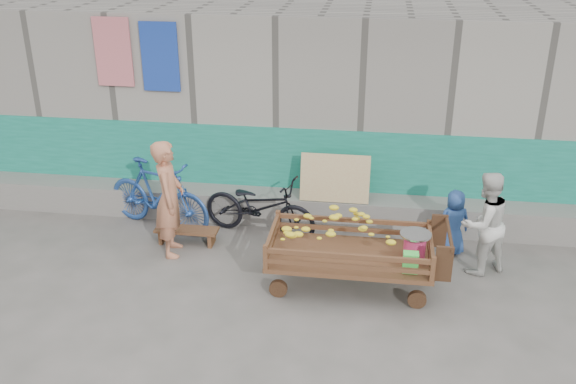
# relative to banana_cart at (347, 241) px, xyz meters

# --- Properties ---
(ground) EXTENTS (80.00, 80.00, 0.00)m
(ground) POSITION_rel_banana_cart_xyz_m (-0.57, -0.65, -0.63)
(ground) COLOR #52514A
(ground) RESTS_ON ground
(building_wall) EXTENTS (12.00, 3.50, 3.00)m
(building_wall) POSITION_rel_banana_cart_xyz_m (-0.58, 3.40, 0.83)
(building_wall) COLOR gray
(building_wall) RESTS_ON ground
(banana_cart) EXTENTS (2.20, 1.00, 0.94)m
(banana_cart) POSITION_rel_banana_cart_xyz_m (0.00, 0.00, 0.00)
(banana_cart) COLOR #4F2E15
(banana_cart) RESTS_ON ground
(bench) EXTENTS (0.89, 0.27, 0.22)m
(bench) POSITION_rel_banana_cart_xyz_m (-2.30, 0.80, -0.47)
(bench) COLOR #4F2E15
(bench) RESTS_ON ground
(vendor_man) EXTENTS (0.50, 0.66, 1.63)m
(vendor_man) POSITION_rel_banana_cart_xyz_m (-2.41, 0.52, 0.18)
(vendor_man) COLOR #C27654
(vendor_man) RESTS_ON ground
(woman) EXTENTS (0.85, 0.80, 1.39)m
(woman) POSITION_rel_banana_cart_xyz_m (1.71, 0.61, 0.06)
(woman) COLOR silver
(woman) RESTS_ON ground
(child) EXTENTS (0.52, 0.42, 0.93)m
(child) POSITION_rel_banana_cart_xyz_m (1.39, 1.05, -0.17)
(child) COLOR #294D92
(child) RESTS_ON ground
(bicycle_dark) EXTENTS (1.81, 1.01, 0.90)m
(bicycle_dark) POSITION_rel_banana_cart_xyz_m (-1.32, 1.20, -0.18)
(bicycle_dark) COLOR black
(bicycle_dark) RESTS_ON ground
(bicycle_blue) EXTENTS (1.82, 1.05, 1.06)m
(bicycle_blue) POSITION_rel_banana_cart_xyz_m (-2.83, 1.22, -0.11)
(bicycle_blue) COLOR #264D9B
(bicycle_blue) RESTS_ON ground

